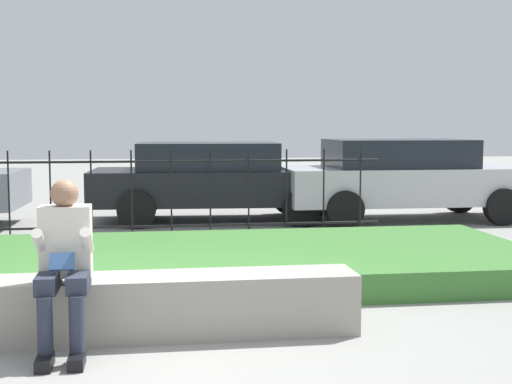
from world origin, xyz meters
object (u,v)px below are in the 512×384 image
object	(u,v)px
stone_bench	(163,309)
car_parked_right	(405,177)
car_parked_center	(216,179)
person_seated_reader	(65,258)

from	to	relation	value
stone_bench	car_parked_right	xyz separation A→B (m)	(4.41, 6.47, 0.54)
stone_bench	car_parked_right	world-z (taller)	car_parked_right
stone_bench	car_parked_center	size ratio (longest dim) A/B	0.70
person_seated_reader	stone_bench	bearing A→B (deg)	22.23
stone_bench	person_seated_reader	size ratio (longest dim) A/B	2.44
stone_bench	car_parked_right	size ratio (longest dim) A/B	0.71
person_seated_reader	car_parked_right	bearing A→B (deg)	52.79
person_seated_reader	car_parked_center	world-z (taller)	car_parked_center
person_seated_reader	car_parked_center	size ratio (longest dim) A/B	0.29
person_seated_reader	car_parked_center	bearing A→B (deg)	76.07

